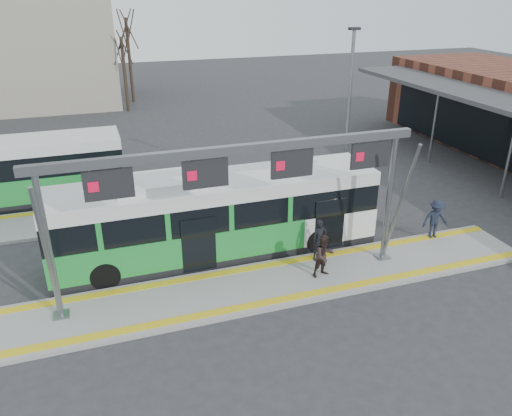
{
  "coord_description": "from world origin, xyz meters",
  "views": [
    {
      "loc": [
        -4.75,
        -14.45,
        10.03
      ],
      "look_at": [
        1.12,
        3.0,
        1.77
      ],
      "focal_mm": 35.0,
      "sensor_mm": 36.0,
      "label": 1
    }
  ],
  "objects_px": {
    "hero_bus": "(216,217)",
    "passenger_b": "(324,256)",
    "passenger_c": "(435,219)",
    "gantry": "(240,176)",
    "passenger_a": "(319,240)"
  },
  "relations": [
    {
      "from": "hero_bus",
      "to": "passenger_c",
      "type": "xyz_separation_m",
      "value": [
        9.01,
        -1.89,
        -0.6
      ]
    },
    {
      "from": "hero_bus",
      "to": "passenger_b",
      "type": "relative_size",
      "value": 7.74
    },
    {
      "from": "hero_bus",
      "to": "passenger_b",
      "type": "xyz_separation_m",
      "value": [
        3.23,
        -3.16,
        -0.64
      ]
    },
    {
      "from": "gantry",
      "to": "hero_bus",
      "type": "bearing_deg",
      "value": 94.14
    },
    {
      "from": "passenger_b",
      "to": "passenger_c",
      "type": "height_order",
      "value": "passenger_c"
    },
    {
      "from": "passenger_a",
      "to": "passenger_c",
      "type": "distance_m",
      "value": 5.43
    },
    {
      "from": "passenger_c",
      "to": "gantry",
      "type": "bearing_deg",
      "value": -166.37
    },
    {
      "from": "gantry",
      "to": "passenger_a",
      "type": "bearing_deg",
      "value": 11.95
    },
    {
      "from": "gantry",
      "to": "passenger_b",
      "type": "height_order",
      "value": "gantry"
    },
    {
      "from": "gantry",
      "to": "passenger_c",
      "type": "height_order",
      "value": "gantry"
    },
    {
      "from": "passenger_a",
      "to": "passenger_c",
      "type": "height_order",
      "value": "passenger_c"
    },
    {
      "from": "passenger_a",
      "to": "gantry",
      "type": "bearing_deg",
      "value": -173.75
    },
    {
      "from": "hero_bus",
      "to": "passenger_a",
      "type": "xyz_separation_m",
      "value": [
        3.58,
        -2.02,
        -0.61
      ]
    },
    {
      "from": "hero_bus",
      "to": "passenger_c",
      "type": "bearing_deg",
      "value": -12.12
    },
    {
      "from": "passenger_c",
      "to": "passenger_a",
      "type": "bearing_deg",
      "value": -170.48
    }
  ]
}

